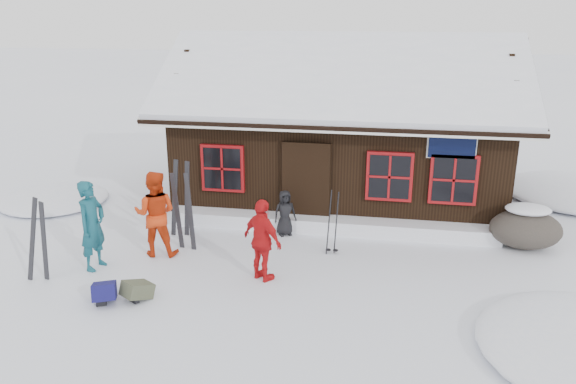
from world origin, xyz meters
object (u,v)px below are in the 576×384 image
at_px(skier_teal, 92,225).
at_px(backpack_blue, 105,295).
at_px(skier_crouched, 285,213).
at_px(backpack_olive, 138,293).
at_px(skier_orange_left, 155,214).
at_px(ski_pair_left, 38,241).
at_px(ski_poles, 333,224).
at_px(boulder, 526,228).
at_px(skier_orange_right, 263,241).

bearing_deg(skier_teal, backpack_blue, -136.90).
bearing_deg(skier_crouched, backpack_olive, -148.33).
relative_size(skier_orange_left, ski_pair_left, 1.06).
relative_size(skier_crouched, ski_poles, 0.74).
distance_m(ski_pair_left, backpack_olive, 2.23).
distance_m(skier_teal, ski_poles, 4.83).
bearing_deg(ski_pair_left, backpack_olive, 1.80).
xyz_separation_m(skier_orange_left, boulder, (7.70, 1.74, -0.46)).
bearing_deg(skier_orange_right, boulder, -120.56).
xyz_separation_m(skier_teal, skier_orange_left, (0.96, 0.84, 0.00)).
bearing_deg(ski_poles, boulder, 14.76).
relative_size(skier_teal, backpack_olive, 3.71).
bearing_deg(ski_poles, backpack_olive, -140.96).
bearing_deg(backpack_blue, skier_teal, 99.18).
relative_size(skier_teal, skier_orange_left, 1.00).
bearing_deg(skier_crouched, ski_pair_left, -171.05).
distance_m(backpack_blue, backpack_olive, 0.56).
xyz_separation_m(skier_orange_right, ski_poles, (1.18, 1.42, -0.12)).
bearing_deg(ski_pair_left, ski_poles, 34.71).
distance_m(boulder, ski_pair_left, 9.94).
bearing_deg(skier_crouched, skier_orange_left, -175.91).
xyz_separation_m(skier_teal, skier_crouched, (3.41, 2.37, -0.38)).
distance_m(skier_orange_left, backpack_blue, 2.25).
relative_size(boulder, ski_poles, 1.05).
height_order(skier_orange_left, ski_pair_left, skier_orange_left).
bearing_deg(skier_orange_right, skier_crouched, -56.08).
height_order(ski_pair_left, ski_poles, ski_pair_left).
bearing_deg(backpack_blue, skier_orange_right, 3.44).
height_order(ski_poles, backpack_blue, ski_poles).
distance_m(skier_orange_right, backpack_blue, 2.97).
bearing_deg(skier_teal, ski_pair_left, 144.75).
bearing_deg(ski_poles, ski_pair_left, -157.18).
bearing_deg(boulder, skier_teal, -163.38).
relative_size(skier_teal, ski_pair_left, 1.06).
relative_size(skier_orange_right, ski_pair_left, 0.94).
xyz_separation_m(boulder, backpack_olive, (-7.28, -3.67, -0.31)).
xyz_separation_m(skier_crouched, ski_poles, (1.17, -0.86, 0.15)).
xyz_separation_m(skier_teal, boulder, (8.66, 2.58, -0.46)).
bearing_deg(skier_orange_left, skier_crouched, -156.40).
relative_size(skier_teal, skier_orange_right, 1.13).
xyz_separation_m(skier_orange_left, ski_poles, (3.62, 0.67, -0.23)).
bearing_deg(backpack_blue, ski_poles, 12.21).
distance_m(skier_teal, boulder, 9.05).
height_order(skier_orange_left, backpack_olive, skier_orange_left).
xyz_separation_m(skier_teal, backpack_olive, (1.38, -1.09, -0.78)).
bearing_deg(boulder, skier_orange_right, -154.56).
bearing_deg(ski_pair_left, skier_teal, 57.13).
bearing_deg(skier_orange_right, ski_poles, -95.53).
bearing_deg(skier_orange_right, skier_orange_left, 16.85).
bearing_deg(ski_poles, skier_teal, -161.76).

